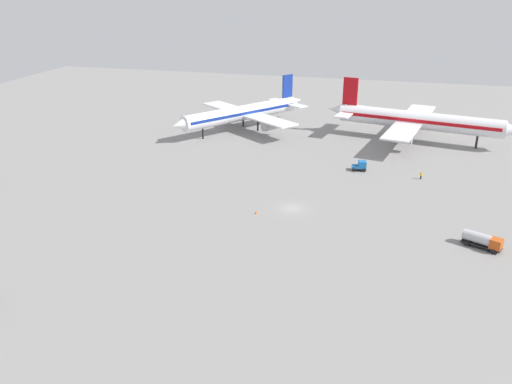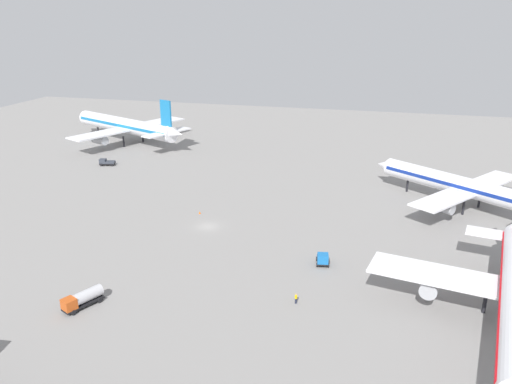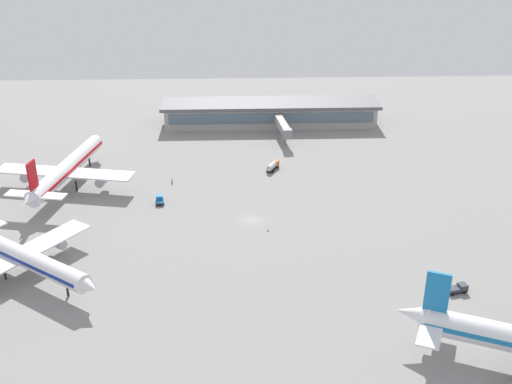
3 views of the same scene
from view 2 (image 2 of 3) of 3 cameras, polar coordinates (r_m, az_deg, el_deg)
name	(u,v)px [view 2 (image 2 of 3)]	position (r m, az deg, el deg)	size (l,w,h in m)	color
ground	(208,226)	(106.11, -5.46, -3.89)	(288.00, 288.00, 0.00)	gray
airplane_at_gate	(463,186)	(123.14, 22.34, 0.61)	(40.09, 33.93, 14.28)	white
airplane_taxiing	(127,126)	(178.15, -14.43, 7.27)	(52.18, 43.19, 16.77)	white
pushback_tractor	(106,162)	(154.21, -16.57, 3.26)	(4.72, 3.03, 1.90)	black
fuel_truck	(83,298)	(82.06, -19.00, -11.31)	(4.43, 6.50, 2.50)	black
baggage_tug	(323,259)	(90.39, 7.55, -7.52)	(2.68, 3.47, 2.30)	black
ground_crew_worker	(296,298)	(79.04, 4.54, -11.91)	(0.44, 0.57, 1.67)	#1E2338
safety_cone_near_gate	(200,213)	(112.70, -6.38, -2.32)	(0.44, 0.44, 0.60)	#EA590C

